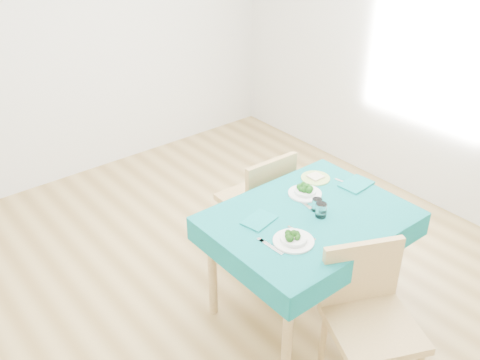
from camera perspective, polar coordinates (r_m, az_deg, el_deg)
room_shell at (r=3.26m, az=0.00°, el=7.57°), size 4.02×4.52×2.73m
table at (r=3.56m, az=7.03°, el=-8.82°), size 1.20×0.92×0.76m
chair_near at (r=3.02m, az=14.42°, el=-12.88°), size 0.64×0.67×1.18m
chair_far at (r=4.01m, az=1.47°, el=-0.60°), size 0.46×0.50×1.10m
bowl_near at (r=3.07m, az=5.75°, el=-6.05°), size 0.24×0.24×0.07m
bowl_far at (r=3.52m, az=6.96°, el=-1.06°), size 0.22×0.22×0.07m
fork_near at (r=3.05m, az=3.35°, el=-7.12°), size 0.03×0.18×0.00m
knife_near at (r=3.17m, az=6.57°, el=-5.63°), size 0.05×0.20×0.00m
fork_far at (r=3.45m, az=6.61°, el=-2.31°), size 0.05×0.20×0.00m
knife_far at (r=3.69m, az=11.63°, el=-0.46°), size 0.06×0.23×0.00m
napkin_near at (r=3.25m, az=2.06°, el=-4.32°), size 0.23×0.18×0.01m
napkin_far at (r=3.69m, az=12.30°, el=-0.44°), size 0.23×0.17×0.01m
tumbler_center at (r=3.36m, az=8.21°, el=-2.63°), size 0.06×0.06×0.08m
tumbler_side at (r=3.31m, az=8.64°, el=-3.19°), size 0.07×0.07×0.09m
side_plate at (r=3.72m, az=8.05°, el=0.21°), size 0.20×0.20×0.01m
bread_slice at (r=3.71m, az=8.07°, el=0.37°), size 0.09×0.09×0.01m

